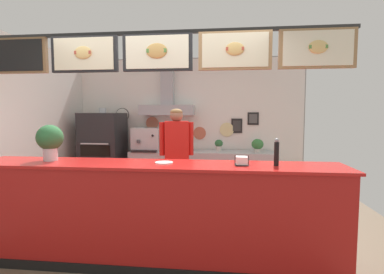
# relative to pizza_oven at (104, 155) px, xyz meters

# --- Properties ---
(ground_plane) EXTENTS (6.50, 6.50, 0.00)m
(ground_plane) POSITION_rel_pizza_oven_xyz_m (1.60, -2.17, -0.82)
(ground_plane) COLOR brown
(back_wall_assembly) EXTENTS (4.60, 2.84, 2.73)m
(back_wall_assembly) POSITION_rel_pizza_oven_xyz_m (1.57, 0.37, 0.64)
(back_wall_assembly) COLOR gray
(back_wall_assembly) RESTS_ON ground_plane
(service_counter) EXTENTS (3.99, 0.62, 1.10)m
(service_counter) POSITION_rel_pizza_oven_xyz_m (1.60, -2.39, -0.27)
(service_counter) COLOR #B21916
(service_counter) RESTS_ON ground_plane
(back_prep_counter) EXTENTS (2.76, 0.59, 0.90)m
(back_prep_counter) POSITION_rel_pizza_oven_xyz_m (1.91, 0.14, -0.38)
(back_prep_counter) COLOR #B7BABF
(back_prep_counter) RESTS_ON ground_plane
(pizza_oven) EXTENTS (0.74, 0.76, 1.73)m
(pizza_oven) POSITION_rel_pizza_oven_xyz_m (0.00, 0.00, 0.00)
(pizza_oven) COLOR #232326
(pizza_oven) RESTS_ON ground_plane
(shop_worker) EXTENTS (0.51, 0.29, 1.70)m
(shop_worker) POSITION_rel_pizza_oven_xyz_m (1.62, -1.03, 0.11)
(shop_worker) COLOR #232328
(shop_worker) RESTS_ON ground_plane
(espresso_machine) EXTENTS (0.54, 0.50, 0.45)m
(espresso_machine) POSITION_rel_pizza_oven_xyz_m (0.85, 0.11, 0.30)
(espresso_machine) COLOR silver
(espresso_machine) RESTS_ON back_prep_counter
(potted_rosemary) EXTENTS (0.22, 0.22, 0.25)m
(potted_rosemary) POSITION_rel_pizza_oven_xyz_m (2.96, 0.11, 0.22)
(potted_rosemary) COLOR beige
(potted_rosemary) RESTS_ON back_prep_counter
(potted_sage) EXTENTS (0.19, 0.19, 0.24)m
(potted_sage) POSITION_rel_pizza_oven_xyz_m (1.62, 0.12, 0.22)
(potted_sage) COLOR beige
(potted_sage) RESTS_ON back_prep_counter
(potted_oregano) EXTENTS (0.16, 0.16, 0.22)m
(potted_oregano) POSITION_rel_pizza_oven_xyz_m (2.24, 0.18, 0.21)
(potted_oregano) COLOR beige
(potted_oregano) RESTS_ON back_prep_counter
(potted_basil) EXTENTS (0.22, 0.22, 0.25)m
(potted_basil) POSITION_rel_pizza_oven_xyz_m (1.28, 0.16, 0.22)
(potted_basil) COLOR #4C4C51
(potted_basil) RESTS_ON back_prep_counter
(basil_vase) EXTENTS (0.29, 0.29, 0.40)m
(basil_vase) POSITION_rel_pizza_oven_xyz_m (0.40, -2.34, 0.51)
(basil_vase) COLOR silver
(basil_vase) RESTS_ON service_counter
(pepper_grinder) EXTENTS (0.05, 0.05, 0.28)m
(pepper_grinder) POSITION_rel_pizza_oven_xyz_m (2.87, -2.40, 0.42)
(pepper_grinder) COLOR black
(pepper_grinder) RESTS_ON service_counter
(condiment_plate) EXTENTS (0.19, 0.19, 0.01)m
(condiment_plate) POSITION_rel_pizza_oven_xyz_m (1.71, -2.37, 0.28)
(condiment_plate) COLOR white
(condiment_plate) RESTS_ON service_counter
(napkin_holder) EXTENTS (0.14, 0.14, 0.10)m
(napkin_holder) POSITION_rel_pizza_oven_xyz_m (2.52, -2.39, 0.32)
(napkin_holder) COLOR #262628
(napkin_holder) RESTS_ON service_counter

